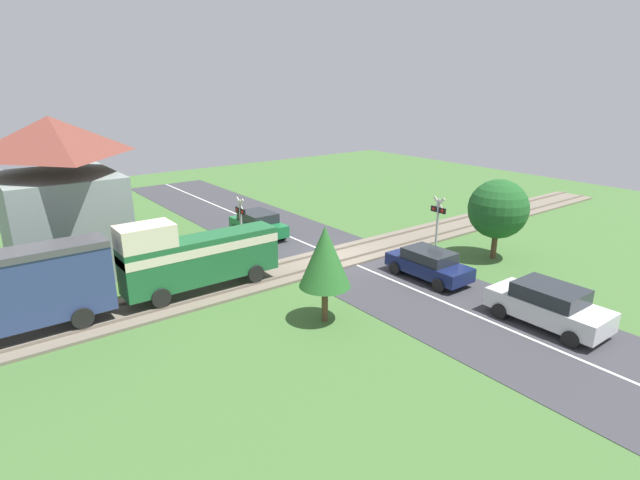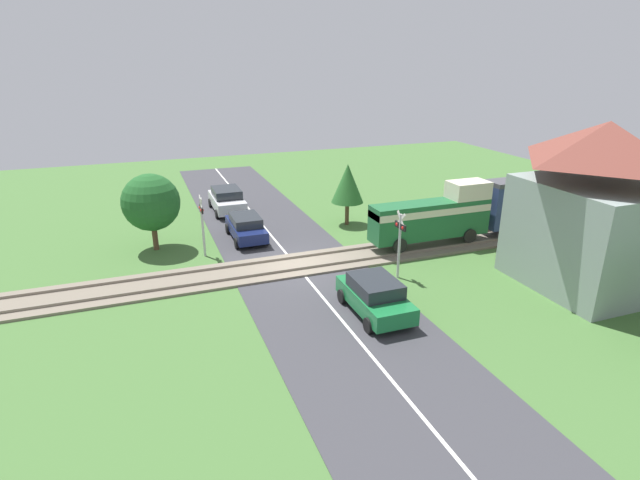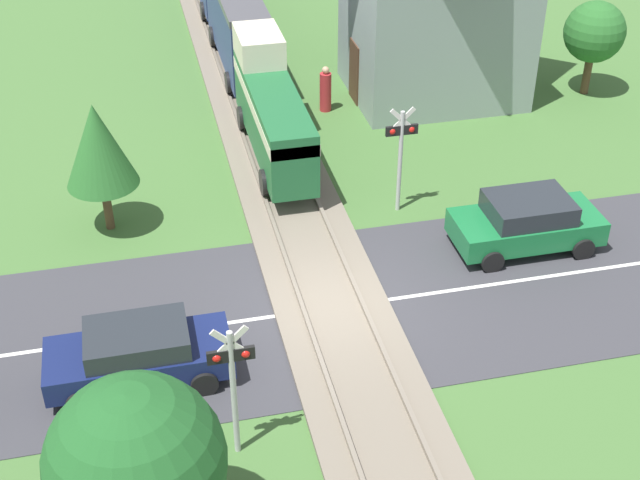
% 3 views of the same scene
% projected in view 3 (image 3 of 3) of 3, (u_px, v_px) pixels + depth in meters
% --- Properties ---
extents(ground_plane, '(60.00, 60.00, 0.00)m').
position_uv_depth(ground_plane, '(331.00, 309.00, 21.58)').
color(ground_plane, '#426B33').
extents(road_surface, '(48.00, 6.40, 0.02)m').
position_uv_depth(road_surface, '(331.00, 308.00, 21.58)').
color(road_surface, '#38383D').
rests_on(road_surface, ground_plane).
extents(track_bed, '(2.80, 48.00, 0.24)m').
position_uv_depth(track_bed, '(331.00, 306.00, 21.55)').
color(track_bed, '#756B5B').
rests_on(track_bed, ground_plane).
extents(train, '(1.58, 21.35, 3.18)m').
position_uv_depth(train, '(235.00, 20.00, 32.58)').
color(train, '#1E6033').
rests_on(train, track_bed).
extents(car_near_crossing, '(3.98, 1.79, 1.37)m').
position_uv_depth(car_near_crossing, '(139.00, 353.00, 19.14)').
color(car_near_crossing, '#141E4C').
rests_on(car_near_crossing, ground_plane).
extents(car_far_side, '(3.88, 1.92, 1.49)m').
position_uv_depth(car_far_side, '(527.00, 222.00, 23.36)').
color(car_far_side, '#197038').
rests_on(car_far_side, ground_plane).
extents(crossing_signal_west_approach, '(0.90, 0.18, 3.18)m').
position_uv_depth(crossing_signal_west_approach, '(232.00, 375.00, 16.69)').
color(crossing_signal_west_approach, '#B7B7B7').
rests_on(crossing_signal_west_approach, ground_plane).
extents(crossing_signal_east_approach, '(0.90, 0.18, 3.18)m').
position_uv_depth(crossing_signal_east_approach, '(401.00, 146.00, 24.20)').
color(crossing_signal_east_approach, '#B7B7B7').
rests_on(crossing_signal_east_approach, ground_plane).
extents(pedestrian_by_station, '(0.40, 0.40, 1.60)m').
position_uv_depth(pedestrian_by_station, '(325.00, 91.00, 30.26)').
color(pedestrian_by_station, '#B2282D').
rests_on(pedestrian_by_station, ground_plane).
extents(tree_by_station, '(2.11, 2.11, 3.33)m').
position_uv_depth(tree_by_station, '(595.00, 32.00, 30.57)').
color(tree_by_station, brown).
rests_on(tree_by_station, ground_plane).
extents(tree_roadside_hedge, '(1.92, 1.92, 3.72)m').
position_uv_depth(tree_roadside_hedge, '(98.00, 146.00, 23.13)').
color(tree_roadside_hedge, brown).
rests_on(tree_roadside_hedge, ground_plane).
extents(tree_beyond_track, '(2.95, 2.95, 4.06)m').
position_uv_depth(tree_beyond_track, '(136.00, 463.00, 14.19)').
color(tree_beyond_track, brown).
rests_on(tree_beyond_track, ground_plane).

